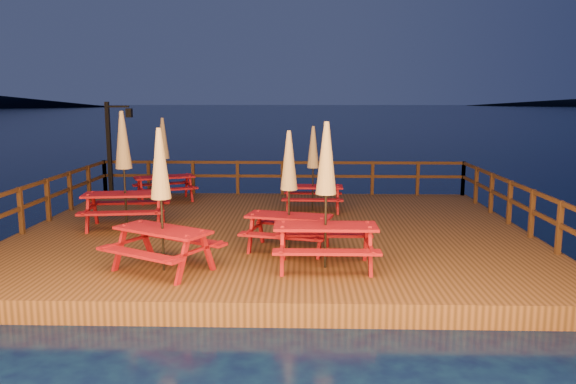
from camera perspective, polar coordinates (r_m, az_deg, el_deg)
name	(u,v)px	position (r m, az deg, el deg)	size (l,w,h in m)	color
ground	(275,244)	(13.71, -1.35, -5.35)	(500.00, 500.00, 0.00)	black
deck	(275,237)	(13.66, -1.36, -4.54)	(12.00, 10.00, 0.40)	#422B15
deck_piles	(275,256)	(13.79, -1.35, -6.56)	(11.44, 9.44, 1.40)	#352410
railing	(278,186)	(15.21, -1.02, 0.62)	(11.80, 9.75, 1.10)	#352410
lamp_post	(114,140)	(18.84, -17.30, 5.08)	(0.85, 0.18, 3.00)	black
picnic_table_0	(161,198)	(10.34, -12.75, -0.57)	(2.33, 2.20, 2.61)	maroon
picnic_table_1	(124,168)	(14.04, -16.33, 2.37)	(2.17, 1.86, 2.82)	maroon
picnic_table_2	(164,158)	(17.45, -12.53, 3.38)	(2.21, 2.04, 2.53)	maroon
picnic_table_3	(313,167)	(15.52, 2.56, 2.52)	(1.69, 1.41, 2.36)	maroon
picnic_table_4	(289,189)	(11.45, 0.10, 0.30)	(2.02, 1.80, 2.48)	maroon
picnic_table_5	(326,193)	(10.26, 3.87, -0.13)	(1.90, 1.56, 2.71)	maroon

